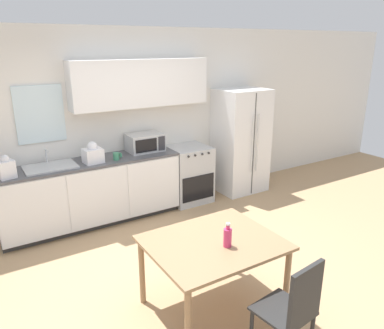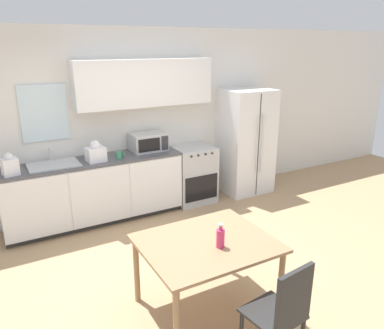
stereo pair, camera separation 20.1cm
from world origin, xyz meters
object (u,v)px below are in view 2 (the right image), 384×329
at_px(dining_chair_near, 284,310).
at_px(microwave, 148,142).
at_px(refrigerator, 246,141).
at_px(coffee_mug, 119,155).
at_px(oven_range, 192,174).
at_px(dining_table, 207,250).
at_px(drink_bottle, 220,238).

bearing_deg(dining_chair_near, microwave, 77.62).
distance_m(refrigerator, coffee_mug, 2.25).
distance_m(oven_range, dining_table, 2.66).
bearing_deg(refrigerator, coffee_mug, -178.01).
relative_size(microwave, coffee_mug, 4.40).
bearing_deg(microwave, refrigerator, -4.21).
distance_m(coffee_mug, dining_chair_near, 3.18).
distance_m(oven_range, refrigerator, 1.11).
height_order(microwave, dining_chair_near, microwave).
bearing_deg(dining_chair_near, oven_range, 65.68).
relative_size(coffee_mug, dining_chair_near, 0.13).
height_order(refrigerator, drink_bottle, refrigerator).
relative_size(microwave, dining_table, 0.43).
distance_m(oven_range, microwave, 0.93).
xyz_separation_m(coffee_mug, drink_bottle, (0.11, -2.41, -0.16)).
xyz_separation_m(oven_range, drink_bottle, (-1.12, -2.52, 0.37)).
bearing_deg(drink_bottle, oven_range, 66.13).
distance_m(refrigerator, drink_bottle, 3.28).
relative_size(refrigerator, microwave, 3.38).
height_order(microwave, drink_bottle, microwave).
xyz_separation_m(microwave, drink_bottle, (-0.42, -2.61, -0.23)).
bearing_deg(coffee_mug, refrigerator, 1.99).
xyz_separation_m(oven_range, dining_chair_near, (-1.02, -3.25, 0.08)).
xyz_separation_m(oven_range, coffee_mug, (-1.23, -0.12, 0.53)).
height_order(refrigerator, microwave, refrigerator).
xyz_separation_m(oven_range, refrigerator, (1.02, -0.04, 0.42)).
xyz_separation_m(refrigerator, microwave, (-1.72, 0.13, 0.18)).
bearing_deg(oven_range, dining_table, -116.20).
distance_m(dining_table, dining_chair_near, 0.89).
xyz_separation_m(refrigerator, dining_chair_near, (-2.04, -3.22, -0.34)).
relative_size(dining_table, dining_chair_near, 1.28).
height_order(refrigerator, dining_chair_near, refrigerator).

